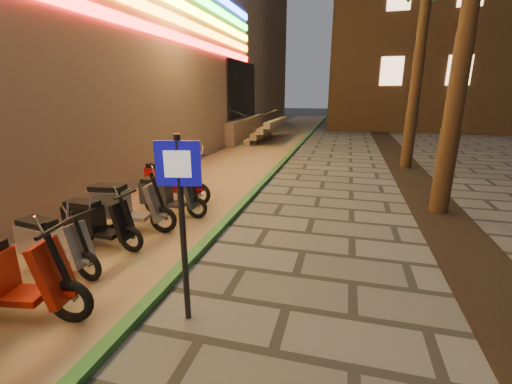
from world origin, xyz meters
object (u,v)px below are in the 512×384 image
(pedestrian_sign, at_px, (181,206))
(scooter_11, at_px, (171,180))
(scooter_9, at_px, (122,206))
(scooter_8, at_px, (95,222))
(scooter_10, at_px, (166,195))
(scooter_7, at_px, (51,244))

(pedestrian_sign, distance_m, scooter_11, 4.98)
(pedestrian_sign, xyz_separation_m, scooter_9, (-2.43, 2.21, -0.92))
(scooter_8, relative_size, scooter_10, 1.00)
(scooter_8, height_order, scooter_9, scooter_9)
(scooter_8, distance_m, scooter_11, 2.77)
(scooter_8, distance_m, scooter_9, 0.75)
(scooter_9, xyz_separation_m, scooter_10, (0.37, 1.02, -0.06))
(scooter_8, bearing_deg, scooter_10, 80.34)
(scooter_10, bearing_deg, scooter_7, -98.98)
(scooter_9, xyz_separation_m, scooter_11, (-0.04, 2.02, 0.01))
(scooter_10, distance_m, scooter_11, 1.08)
(scooter_9, distance_m, scooter_10, 1.09)
(pedestrian_sign, xyz_separation_m, scooter_10, (-2.06, 3.23, -0.98))
(scooter_8, xyz_separation_m, scooter_11, (-0.01, 2.77, 0.07))
(scooter_11, bearing_deg, scooter_10, -61.64)
(scooter_7, bearing_deg, scooter_8, 96.01)
(scooter_10, bearing_deg, scooter_9, -110.05)
(scooter_7, distance_m, scooter_8, 0.93)
(pedestrian_sign, relative_size, scooter_11, 1.27)
(scooter_9, height_order, scooter_11, scooter_11)
(scooter_10, bearing_deg, pedestrian_sign, -57.52)
(scooter_7, xyz_separation_m, scooter_10, (0.43, 2.71, 0.01))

